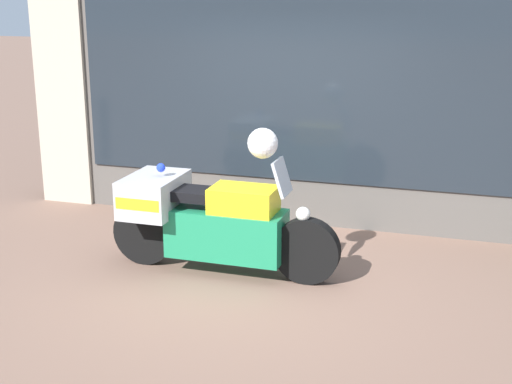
{
  "coord_description": "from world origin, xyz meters",
  "views": [
    {
      "loc": [
        1.97,
        -6.15,
        2.75
      ],
      "look_at": [
        -0.13,
        0.6,
        0.71
      ],
      "focal_mm": 50.0,
      "sensor_mm": 36.0,
      "label": 1
    }
  ],
  "objects": [
    {
      "name": "paramedic_motorcycle",
      "position": [
        -0.49,
        0.1,
        0.55
      ],
      "size": [
        2.36,
        0.77,
        1.2
      ],
      "rotation": [
        0.0,
        0.0,
        -0.01
      ],
      "color": "black",
      "rests_on": "ground"
    },
    {
      "name": "shop_building",
      "position": [
        -0.36,
        1.99,
        2.07
      ],
      "size": [
        6.93,
        0.55,
        4.12
      ],
      "color": "#56514C",
      "rests_on": "ground"
    },
    {
      "name": "ground_plane",
      "position": [
        0.0,
        0.0,
        0.0
      ],
      "size": [
        60.0,
        60.0,
        0.0
      ],
      "primitive_type": "plane",
      "color": "#7A5B4C"
    },
    {
      "name": "window_display",
      "position": [
        0.28,
        2.03,
        0.46
      ],
      "size": [
        5.78,
        0.3,
        1.94
      ],
      "color": "slate",
      "rests_on": "ground"
    },
    {
      "name": "white_helmet",
      "position": [
        0.09,
        0.1,
        1.35
      ],
      "size": [
        0.29,
        0.29,
        0.29
      ],
      "primitive_type": "sphere",
      "color": "white",
      "rests_on": "paramedic_motorcycle"
    }
  ]
}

